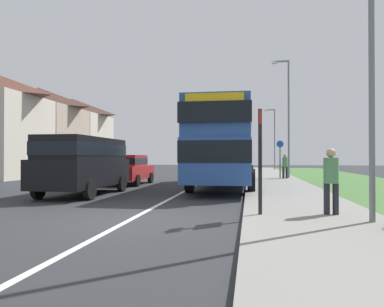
{
  "coord_description": "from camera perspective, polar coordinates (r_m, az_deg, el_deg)",
  "views": [
    {
      "loc": [
        2.75,
        -8.08,
        1.46
      ],
      "look_at": [
        0.63,
        5.34,
        1.6
      ],
      "focal_mm": 34.04,
      "sensor_mm": 36.0,
      "label": 1
    }
  ],
  "objects": [
    {
      "name": "ground_plane",
      "position": [
        8.66,
        -9.83,
        -10.29
      ],
      "size": [
        120.0,
        120.0,
        0.0
      ],
      "primitive_type": "plane",
      "color": "#2D3033"
    },
    {
      "name": "lane_marking_centre",
      "position": [
        16.38,
        -0.74,
        -5.69
      ],
      "size": [
        0.14,
        60.0,
        0.01
      ],
      "primitive_type": "cube",
      "color": "silver",
      "rests_on": "ground_plane"
    },
    {
      "name": "pavement_near_side",
      "position": [
        14.23,
        14.86,
        -6.22
      ],
      "size": [
        3.2,
        68.0,
        0.12
      ],
      "primitive_type": "cube",
      "color": "gray",
      "rests_on": "ground_plane"
    },
    {
      "name": "double_decker_bus",
      "position": [
        17.85,
        5.2,
        1.61
      ],
      "size": [
        2.8,
        11.23,
        3.7
      ],
      "color": "#284C93",
      "rests_on": "ground_plane"
    },
    {
      "name": "parked_van_black",
      "position": [
        14.69,
        -16.56,
        -1.13
      ],
      "size": [
        2.11,
        5.04,
        2.21
      ],
      "color": "black",
      "rests_on": "ground_plane"
    },
    {
      "name": "parked_car_red",
      "position": [
        19.74,
        -9.94,
        -2.29
      ],
      "size": [
        1.9,
        4.11,
        1.57
      ],
      "color": "#B21E1E",
      "rests_on": "ground_plane"
    },
    {
      "name": "pedestrian_at_stop",
      "position": [
        9.14,
        20.96,
        -3.6
      ],
      "size": [
        0.34,
        0.34,
        1.67
      ],
      "color": "#23232D",
      "rests_on": "ground_plane"
    },
    {
      "name": "pedestrian_walking_away",
      "position": [
        23.76,
        14.37,
        -1.73
      ],
      "size": [
        0.34,
        0.34,
        1.67
      ],
      "color": "#23232D",
      "rests_on": "ground_plane"
    },
    {
      "name": "bus_stop_sign",
      "position": [
        8.7,
        10.62,
        -0.06
      ],
      "size": [
        0.09,
        0.52,
        2.6
      ],
      "color": "black",
      "rests_on": "ground_plane"
    },
    {
      "name": "cycle_route_sign",
      "position": [
        23.85,
        13.63,
        -0.65
      ],
      "size": [
        0.44,
        0.08,
        2.52
      ],
      "color": "slate",
      "rests_on": "ground_plane"
    },
    {
      "name": "street_lamp_near",
      "position": [
        8.92,
        25.64,
        19.02
      ],
      "size": [
        1.14,
        0.2,
        7.79
      ],
      "color": "slate",
      "rests_on": "ground_plane"
    },
    {
      "name": "street_lamp_mid",
      "position": [
        24.73,
        14.67,
        6.39
      ],
      "size": [
        1.14,
        0.2,
        7.8
      ],
      "color": "slate",
      "rests_on": "ground_plane"
    },
    {
      "name": "street_lamp_far",
      "position": [
        40.7,
        12.66,
        2.85
      ],
      "size": [
        1.14,
        0.2,
        6.69
      ],
      "color": "slate",
      "rests_on": "ground_plane"
    },
    {
      "name": "house_terrace_far_side",
      "position": [
        33.69,
        -23.0,
        3.29
      ],
      "size": [
        6.69,
        17.72,
        7.41
      ],
      "color": "beige",
      "rests_on": "ground_plane"
    }
  ]
}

